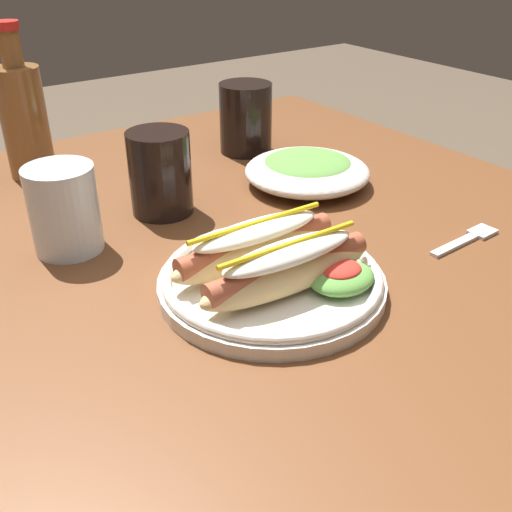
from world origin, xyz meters
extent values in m
cube|color=brown|center=(0.00, 0.00, 0.72)|extent=(1.16, 1.08, 0.04)
cylinder|color=brown|center=(0.49, 0.45, 0.35)|extent=(0.06, 0.06, 0.70)
cylinder|color=silver|center=(0.04, -0.10, 0.75)|extent=(0.25, 0.25, 0.02)
torus|color=silver|center=(0.04, -0.10, 0.76)|extent=(0.25, 0.25, 0.01)
ellipsoid|color=tan|center=(0.04, -0.13, 0.78)|extent=(0.22, 0.05, 0.04)
cylinder|color=#9E4C33|center=(0.04, -0.13, 0.78)|extent=(0.20, 0.03, 0.03)
ellipsoid|color=silver|center=(0.04, -0.13, 0.80)|extent=(0.16, 0.05, 0.02)
cylinder|color=yellow|center=(0.04, -0.13, 0.81)|extent=(0.17, 0.01, 0.01)
ellipsoid|color=tan|center=(0.04, -0.07, 0.78)|extent=(0.22, 0.05, 0.04)
cylinder|color=#9E4C33|center=(0.04, -0.07, 0.78)|extent=(0.20, 0.03, 0.03)
ellipsoid|color=silver|center=(0.04, -0.07, 0.80)|extent=(0.16, 0.05, 0.02)
cylinder|color=yellow|center=(0.04, -0.07, 0.81)|extent=(0.17, 0.01, 0.01)
ellipsoid|color=#5B9942|center=(0.09, -0.16, 0.77)|extent=(0.08, 0.06, 0.02)
ellipsoid|color=red|center=(0.09, -0.16, 0.78)|extent=(0.05, 0.04, 0.01)
cube|color=silver|center=(0.29, -0.16, 0.74)|extent=(0.09, 0.02, 0.00)
cube|color=silver|center=(0.35, -0.16, 0.74)|extent=(0.04, 0.03, 0.00)
cylinder|color=black|center=(0.04, 0.15, 0.80)|extent=(0.09, 0.09, 0.12)
cylinder|color=silver|center=(-0.11, 0.12, 0.79)|extent=(0.08, 0.08, 0.11)
cylinder|color=black|center=(0.28, 0.29, 0.80)|extent=(0.09, 0.09, 0.12)
cylinder|color=brown|center=(-0.07, 0.39, 0.83)|extent=(0.07, 0.07, 0.17)
cylinder|color=brown|center=(-0.07, 0.39, 0.94)|extent=(0.03, 0.03, 0.05)
cylinder|color=red|center=(-0.07, 0.39, 0.97)|extent=(0.04, 0.04, 0.01)
ellipsoid|color=silver|center=(0.27, 0.11, 0.76)|extent=(0.19, 0.19, 0.04)
ellipsoid|color=#56893D|center=(0.27, 0.11, 0.78)|extent=(0.13, 0.13, 0.02)
camera|label=1|loc=(-0.30, -0.56, 1.11)|focal=42.08mm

